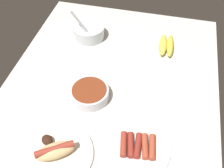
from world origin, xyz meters
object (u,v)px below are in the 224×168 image
(banana_bunch, at_px, (166,45))
(bowl_chili, at_px, (90,93))
(bowl_coleslaw, at_px, (89,31))
(plate_hotdog_assembled, at_px, (56,152))
(plate_sausages, at_px, (138,147))

(banana_bunch, bearing_deg, bowl_chili, -35.72)
(bowl_coleslaw, bearing_deg, plate_hotdog_assembled, 6.46)
(banana_bunch, bearing_deg, plate_hotdog_assembled, -25.90)
(banana_bunch, relative_size, bowl_chili, 1.03)
(banana_bunch, distance_m, plate_sausages, 0.56)
(plate_sausages, bearing_deg, bowl_coleslaw, -148.44)
(plate_sausages, xyz_separation_m, bowl_chili, (-0.18, -0.23, 0.02))
(bowl_coleslaw, relative_size, bowl_chili, 1.00)
(bowl_coleslaw, distance_m, banana_bunch, 0.39)
(bowl_coleslaw, bearing_deg, plate_sausages, 31.56)
(plate_sausages, height_order, bowl_chili, bowl_chili)
(bowl_chili, bearing_deg, bowl_coleslaw, -162.98)
(banana_bunch, bearing_deg, plate_sausages, -4.60)
(bowl_coleslaw, bearing_deg, banana_bunch, 90.38)
(banana_bunch, distance_m, plate_hotdog_assembled, 0.72)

